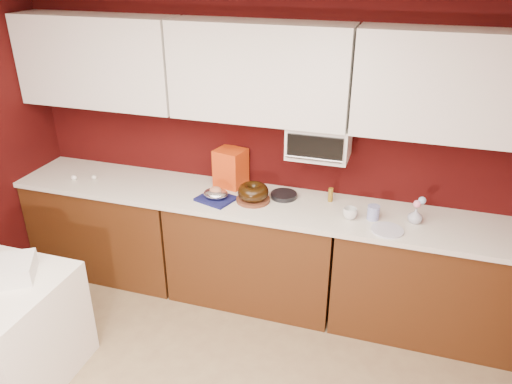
{
  "coord_description": "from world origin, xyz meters",
  "views": [
    {
      "loc": [
        1.05,
        -1.33,
        2.64
      ],
      "look_at": [
        0.05,
        1.84,
        1.02
      ],
      "focal_mm": 35.0,
      "sensor_mm": 36.0,
      "label": 1
    }
  ],
  "objects_px": {
    "bundt_cake": "(253,192)",
    "foil_ham_nest": "(216,193)",
    "toaster_oven": "(319,141)",
    "pandoro_box": "(231,168)",
    "flower_vase": "(415,215)",
    "newspaper_stack": "(6,271)",
    "blue_jar": "(373,213)",
    "coffee_mug": "(350,212)"
  },
  "relations": [
    {
      "from": "foil_ham_nest",
      "to": "coffee_mug",
      "type": "xyz_separation_m",
      "value": [
        1.02,
        0.01,
        -0.01
      ]
    },
    {
      "from": "blue_jar",
      "to": "flower_vase",
      "type": "bearing_deg",
      "value": 7.31
    },
    {
      "from": "foil_ham_nest",
      "to": "toaster_oven",
      "type": "bearing_deg",
      "value": 19.3
    },
    {
      "from": "bundt_cake",
      "to": "flower_vase",
      "type": "xyz_separation_m",
      "value": [
        1.19,
        0.03,
        -0.02
      ]
    },
    {
      "from": "foil_ham_nest",
      "to": "newspaper_stack",
      "type": "xyz_separation_m",
      "value": [
        -0.97,
        -1.16,
        -0.15
      ]
    },
    {
      "from": "coffee_mug",
      "to": "newspaper_stack",
      "type": "distance_m",
      "value": 2.32
    },
    {
      "from": "toaster_oven",
      "to": "foil_ham_nest",
      "type": "xyz_separation_m",
      "value": [
        -0.73,
        -0.26,
        -0.42
      ]
    },
    {
      "from": "bundt_cake",
      "to": "newspaper_stack",
      "type": "relative_size",
      "value": 0.7
    },
    {
      "from": "coffee_mug",
      "to": "flower_vase",
      "type": "height_order",
      "value": "flower_vase"
    },
    {
      "from": "toaster_oven",
      "to": "coffee_mug",
      "type": "relative_size",
      "value": 4.56
    },
    {
      "from": "coffee_mug",
      "to": "foil_ham_nest",
      "type": "bearing_deg",
      "value": -179.24
    },
    {
      "from": "foil_ham_nest",
      "to": "pandoro_box",
      "type": "xyz_separation_m",
      "value": [
        0.02,
        0.29,
        0.1
      ]
    },
    {
      "from": "toaster_oven",
      "to": "pandoro_box",
      "type": "xyz_separation_m",
      "value": [
        -0.71,
        0.04,
        -0.32
      ]
    },
    {
      "from": "pandoro_box",
      "to": "flower_vase",
      "type": "xyz_separation_m",
      "value": [
        1.45,
        -0.2,
        -0.09
      ]
    },
    {
      "from": "toaster_oven",
      "to": "foil_ham_nest",
      "type": "relative_size",
      "value": 2.34
    },
    {
      "from": "pandoro_box",
      "to": "flower_vase",
      "type": "distance_m",
      "value": 1.47
    },
    {
      "from": "pandoro_box",
      "to": "newspaper_stack",
      "type": "xyz_separation_m",
      "value": [
        -0.99,
        -1.46,
        -0.24
      ]
    },
    {
      "from": "toaster_oven",
      "to": "flower_vase",
      "type": "relative_size",
      "value": 3.65
    },
    {
      "from": "toaster_oven",
      "to": "bundt_cake",
      "type": "relative_size",
      "value": 1.89
    },
    {
      "from": "coffee_mug",
      "to": "flower_vase",
      "type": "bearing_deg",
      "value": 10.05
    },
    {
      "from": "foil_ham_nest",
      "to": "flower_vase",
      "type": "relative_size",
      "value": 1.56
    },
    {
      "from": "flower_vase",
      "to": "newspaper_stack",
      "type": "distance_m",
      "value": 2.75
    },
    {
      "from": "blue_jar",
      "to": "foil_ham_nest",
      "type": "bearing_deg",
      "value": -177.29
    },
    {
      "from": "foil_ham_nest",
      "to": "flower_vase",
      "type": "bearing_deg",
      "value": 3.61
    },
    {
      "from": "flower_vase",
      "to": "bundt_cake",
      "type": "bearing_deg",
      "value": -178.79
    },
    {
      "from": "foil_ham_nest",
      "to": "newspaper_stack",
      "type": "distance_m",
      "value": 1.52
    },
    {
      "from": "blue_jar",
      "to": "flower_vase",
      "type": "distance_m",
      "value": 0.29
    },
    {
      "from": "foil_ham_nest",
      "to": "bundt_cake",
      "type": "bearing_deg",
      "value": 13.58
    },
    {
      "from": "foil_ham_nest",
      "to": "newspaper_stack",
      "type": "relative_size",
      "value": 0.57
    },
    {
      "from": "toaster_oven",
      "to": "flower_vase",
      "type": "xyz_separation_m",
      "value": [
        0.74,
        -0.16,
        -0.41
      ]
    },
    {
      "from": "pandoro_box",
      "to": "flower_vase",
      "type": "bearing_deg",
      "value": 5.28
    },
    {
      "from": "bundt_cake",
      "to": "pandoro_box",
      "type": "height_order",
      "value": "pandoro_box"
    },
    {
      "from": "bundt_cake",
      "to": "blue_jar",
      "type": "xyz_separation_m",
      "value": [
        0.9,
        -0.01,
        -0.03
      ]
    },
    {
      "from": "pandoro_box",
      "to": "blue_jar",
      "type": "height_order",
      "value": "pandoro_box"
    },
    {
      "from": "coffee_mug",
      "to": "toaster_oven",
      "type": "bearing_deg",
      "value": 140.62
    },
    {
      "from": "bundt_cake",
      "to": "foil_ham_nest",
      "type": "height_order",
      "value": "bundt_cake"
    },
    {
      "from": "flower_vase",
      "to": "pandoro_box",
      "type": "bearing_deg",
      "value": 172.09
    },
    {
      "from": "toaster_oven",
      "to": "blue_jar",
      "type": "relative_size",
      "value": 4.32
    },
    {
      "from": "newspaper_stack",
      "to": "coffee_mug",
      "type": "bearing_deg",
      "value": 30.45
    },
    {
      "from": "newspaper_stack",
      "to": "pandoro_box",
      "type": "bearing_deg",
      "value": 55.81
    },
    {
      "from": "toaster_oven",
      "to": "coffee_mug",
      "type": "bearing_deg",
      "value": -39.38
    },
    {
      "from": "toaster_oven",
      "to": "pandoro_box",
      "type": "distance_m",
      "value": 0.78
    }
  ]
}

